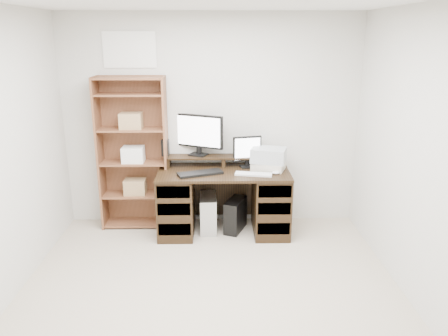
{
  "coord_description": "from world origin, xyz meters",
  "views": [
    {
      "loc": [
        0.06,
        -3.12,
        2.25
      ],
      "look_at": [
        0.14,
        1.43,
        0.85
      ],
      "focal_mm": 35.0,
      "sensor_mm": 36.0,
      "label": 1
    }
  ],
  "objects_px": {
    "printer": "(268,166)",
    "desk": "(224,200)",
    "tower_silver": "(208,213)",
    "bookshelf": "(134,152)",
    "tower_black": "(235,215)",
    "monitor_wide": "(199,133)",
    "monitor_small": "(247,150)"
  },
  "relations": [
    {
      "from": "tower_silver",
      "to": "monitor_wide",
      "type": "bearing_deg",
      "value": 114.08
    },
    {
      "from": "desk",
      "to": "monitor_small",
      "type": "bearing_deg",
      "value": 28.87
    },
    {
      "from": "monitor_wide",
      "to": "tower_silver",
      "type": "height_order",
      "value": "monitor_wide"
    },
    {
      "from": "tower_black",
      "to": "bookshelf",
      "type": "xyz_separation_m",
      "value": [
        -1.2,
        0.19,
        0.73
      ]
    },
    {
      "from": "monitor_small",
      "to": "tower_black",
      "type": "relative_size",
      "value": 0.88
    },
    {
      "from": "monitor_wide",
      "to": "printer",
      "type": "height_order",
      "value": "monitor_wide"
    },
    {
      "from": "tower_silver",
      "to": "bookshelf",
      "type": "distance_m",
      "value": 1.13
    },
    {
      "from": "tower_black",
      "to": "bookshelf",
      "type": "relative_size",
      "value": 0.23
    },
    {
      "from": "desk",
      "to": "bookshelf",
      "type": "bearing_deg",
      "value": 168.61
    },
    {
      "from": "monitor_small",
      "to": "printer",
      "type": "height_order",
      "value": "monitor_small"
    },
    {
      "from": "monitor_wide",
      "to": "bookshelf",
      "type": "bearing_deg",
      "value": -151.5
    },
    {
      "from": "monitor_wide",
      "to": "tower_silver",
      "type": "xyz_separation_m",
      "value": [
        0.1,
        -0.21,
        -0.93
      ]
    },
    {
      "from": "desk",
      "to": "monitor_wide",
      "type": "height_order",
      "value": "monitor_wide"
    },
    {
      "from": "desk",
      "to": "monitor_small",
      "type": "relative_size",
      "value": 4.08
    },
    {
      "from": "desk",
      "to": "tower_silver",
      "type": "bearing_deg",
      "value": 165.91
    },
    {
      "from": "printer",
      "to": "bookshelf",
      "type": "bearing_deg",
      "value": -166.56
    },
    {
      "from": "tower_silver",
      "to": "printer",
      "type": "bearing_deg",
      "value": -1.67
    },
    {
      "from": "printer",
      "to": "desk",
      "type": "bearing_deg",
      "value": -155.26
    },
    {
      "from": "monitor_wide",
      "to": "printer",
      "type": "distance_m",
      "value": 0.9
    },
    {
      "from": "printer",
      "to": "monitor_wide",
      "type": "bearing_deg",
      "value": -175.37
    },
    {
      "from": "monitor_wide",
      "to": "monitor_small",
      "type": "bearing_deg",
      "value": 14.09
    },
    {
      "from": "desk",
      "to": "monitor_wide",
      "type": "xyz_separation_m",
      "value": [
        -0.29,
        0.26,
        0.75
      ]
    },
    {
      "from": "monitor_wide",
      "to": "bookshelf",
      "type": "distance_m",
      "value": 0.8
    },
    {
      "from": "monitor_small",
      "to": "bookshelf",
      "type": "distance_m",
      "value": 1.34
    },
    {
      "from": "desk",
      "to": "monitor_wide",
      "type": "bearing_deg",
      "value": 137.86
    },
    {
      "from": "tower_silver",
      "to": "tower_black",
      "type": "height_order",
      "value": "tower_silver"
    },
    {
      "from": "desk",
      "to": "tower_black",
      "type": "distance_m",
      "value": 0.24
    },
    {
      "from": "desk",
      "to": "monitor_small",
      "type": "height_order",
      "value": "monitor_small"
    },
    {
      "from": "desk",
      "to": "bookshelf",
      "type": "distance_m",
      "value": 1.2
    },
    {
      "from": "tower_silver",
      "to": "tower_black",
      "type": "bearing_deg",
      "value": -5.93
    },
    {
      "from": "tower_black",
      "to": "bookshelf",
      "type": "distance_m",
      "value": 1.41
    },
    {
      "from": "desk",
      "to": "printer",
      "type": "bearing_deg",
      "value": 5.33
    }
  ]
}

